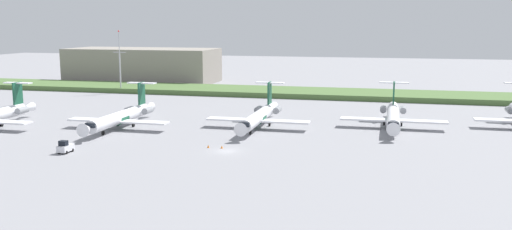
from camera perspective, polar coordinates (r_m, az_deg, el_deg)
The scene contains 10 objects.
ground_plane at distance 126.74m, azimuth 0.86°, elevation -0.76°, with size 500.00×500.00×0.00m, color gray.
grass_berm at distance 175.02m, azimuth 4.53°, elevation 2.35°, with size 320.00×20.00×1.62m, color #4C6B38.
regional_jet_second at distance 122.87m, azimuth -13.90°, elevation -0.17°, with size 22.81×31.00×9.00m.
regional_jet_third at distance 119.99m, azimuth 0.35°, elevation -0.11°, with size 22.81×31.00×9.00m.
regional_jet_fourth at distance 123.92m, azimuth 14.14°, elevation -0.10°, with size 22.81×31.00×9.00m.
antenna_mast at distance 185.17m, azimuth -14.02°, elevation 4.89°, with size 4.40×0.50×20.40m.
distant_hangar at distance 218.83m, azimuth -11.76°, elevation 5.12°, with size 57.76×23.11×12.99m, color gray.
baggage_tug at distance 102.58m, azimuth -19.32°, elevation -3.20°, with size 1.72×3.20×2.30m.
safety_cone_front_marker at distance 101.21m, azimuth -5.01°, elevation -3.28°, with size 0.44×0.44×0.55m, color orange.
safety_cone_mid_marker at distance 100.56m, azimuth -3.59°, elevation -3.35°, with size 0.44×0.44×0.55m, color orange.
Camera 1 is at (27.92, -91.52, 22.72)m, focal length 38.29 mm.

